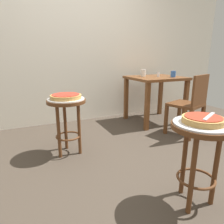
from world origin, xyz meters
name	(u,v)px	position (x,y,z in m)	size (l,w,h in m)	color
ground_plane	(119,162)	(0.00, 0.00, 0.00)	(6.00, 6.00, 0.00)	#42382D
back_wall	(73,28)	(0.00, 1.65, 1.50)	(6.00, 0.10, 3.00)	silver
stool_foreground	(200,145)	(0.24, -0.78, 0.48)	(0.42, 0.42, 0.63)	#5B3319
serving_plate_foreground	(203,124)	(0.24, -0.78, 0.63)	(0.39, 0.39, 0.01)	silver
pizza_foreground	(203,120)	(0.24, -0.78, 0.66)	(0.28, 0.28, 0.05)	tan
stool_middle	(67,113)	(-0.43, 0.44, 0.48)	(0.42, 0.42, 0.63)	#5B3319
serving_plate_middle	(66,99)	(-0.43, 0.44, 0.63)	(0.40, 0.40, 0.01)	silver
pizza_middle	(66,96)	(-0.43, 0.44, 0.66)	(0.33, 0.33, 0.05)	tan
dining_table	(155,85)	(1.17, 1.03, 0.63)	(0.84, 0.75, 0.76)	brown
cup_near_edge	(173,74)	(1.38, 0.86, 0.81)	(0.08, 0.08, 0.10)	#3360B2
cup_far_edge	(143,73)	(1.01, 1.16, 0.81)	(0.08, 0.08, 0.11)	silver
condiment_shaker	(158,74)	(1.18, 0.99, 0.80)	(0.04, 0.04, 0.08)	white
wooden_chair	(190,103)	(1.22, 0.29, 0.47)	(0.51, 0.51, 0.85)	#5B3319
pizza_server_knife	(209,116)	(0.27, -0.80, 0.69)	(0.22, 0.02, 0.01)	silver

